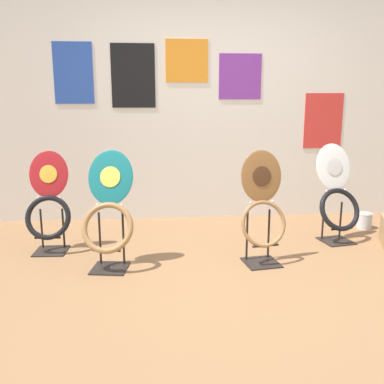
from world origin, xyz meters
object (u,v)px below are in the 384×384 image
Objects in this scene: toilet_seat_display_teal_sax at (109,216)px; toilet_seat_display_woodgrain at (262,212)px; toilet_seat_display_crimson_swirl at (49,208)px; paint_can at (365,220)px; toilet_seat_display_white_plain at (337,198)px.

toilet_seat_display_woodgrain is (1.25, -0.00, 0.00)m from toilet_seat_display_teal_sax.
toilet_seat_display_crimson_swirl reaches higher than paint_can.
toilet_seat_display_white_plain is 1.03× the size of toilet_seat_display_crimson_swirl.
toilet_seat_display_teal_sax reaches higher than paint_can.
toilet_seat_display_woodgrain reaches higher than toilet_seat_display_white_plain.
paint_can is at bearing 18.47° from toilet_seat_display_teal_sax.
toilet_seat_display_teal_sax is 0.72m from toilet_seat_display_crimson_swirl.
toilet_seat_display_crimson_swirl is at bearing 142.62° from toilet_seat_display_teal_sax.
toilet_seat_display_teal_sax is 1.00× the size of toilet_seat_display_woodgrain.
toilet_seat_display_white_plain reaches higher than paint_can.
toilet_seat_display_white_plain is at bearing 13.29° from toilet_seat_display_teal_sax.
toilet_seat_display_crimson_swirl is 3.19m from paint_can.
toilet_seat_display_crimson_swirl is at bearing -178.73° from toilet_seat_display_white_plain.
toilet_seat_display_teal_sax reaches higher than toilet_seat_display_woodgrain.
toilet_seat_display_woodgrain reaches higher than paint_can.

